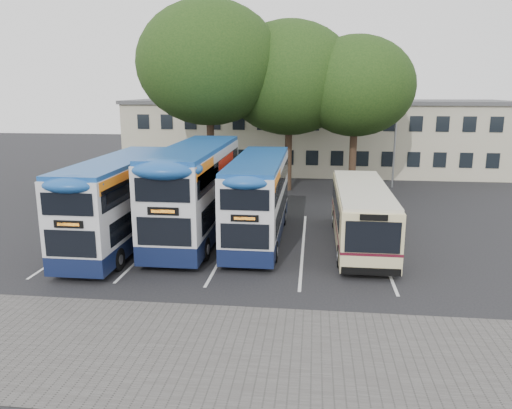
{
  "coord_description": "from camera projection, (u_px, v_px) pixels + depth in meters",
  "views": [
    {
      "loc": [
        0.15,
        -17.45,
        7.22
      ],
      "look_at": [
        -2.48,
        5.0,
        1.93
      ],
      "focal_mm": 35.0,
      "sensor_mm": 36.0,
      "label": 1
    }
  ],
  "objects": [
    {
      "name": "tree_left",
      "position": [
        209.0,
        63.0,
        32.85
      ],
      "size": [
        9.56,
        9.56,
        12.88
      ],
      "color": "black",
      "rests_on": "ground"
    },
    {
      "name": "paving_strip",
      "position": [
        231.0,
        353.0,
        13.93
      ],
      "size": [
        40.0,
        6.0,
        0.01
      ],
      "primitive_type": "cube",
      "color": "#595654",
      "rests_on": "ground"
    },
    {
      "name": "depot_building",
      "position": [
        313.0,
        135.0,
        43.92
      ],
      "size": [
        32.4,
        8.4,
        6.2
      ],
      "color": "#B9B595",
      "rests_on": "ground"
    },
    {
      "name": "bus_single",
      "position": [
        361.0,
        212.0,
        23.29
      ],
      "size": [
        2.39,
        9.41,
        2.81
      ],
      "color": "beige",
      "rests_on": "ground"
    },
    {
      "name": "bus_dd_left",
      "position": [
        120.0,
        198.0,
        22.99
      ],
      "size": [
        2.38,
        9.84,
        4.1
      ],
      "color": "#0F193A",
      "rests_on": "ground"
    },
    {
      "name": "tree_mid",
      "position": [
        289.0,
        78.0,
        34.43
      ],
      "size": [
        9.18,
        9.18,
        11.78
      ],
      "color": "black",
      "rests_on": "ground"
    },
    {
      "name": "lamp_post",
      "position": [
        396.0,
        118.0,
        36.01
      ],
      "size": [
        0.25,
        1.05,
        9.06
      ],
      "color": "gray",
      "rests_on": "ground"
    },
    {
      "name": "ground",
      "position": [
        306.0,
        287.0,
        18.54
      ],
      "size": [
        120.0,
        120.0,
        0.0
      ],
      "primitive_type": "plane",
      "color": "black",
      "rests_on": "ground"
    },
    {
      "name": "bus_dd_mid",
      "position": [
        196.0,
        187.0,
        24.41
      ],
      "size": [
        2.62,
        10.82,
        4.51
      ],
      "color": "#0F193A",
      "rests_on": "ground"
    },
    {
      "name": "bus_dd_right",
      "position": [
        259.0,
        195.0,
        23.93
      ],
      "size": [
        2.33,
        9.61,
        4.0
      ],
      "color": "#0F193A",
      "rests_on": "ground"
    },
    {
      "name": "tree_right",
      "position": [
        356.0,
        86.0,
        33.47
      ],
      "size": [
        7.9,
        7.9,
        10.7
      ],
      "color": "black",
      "rests_on": "ground"
    },
    {
      "name": "bay_lines",
      "position": [
        230.0,
        243.0,
        23.8
      ],
      "size": [
        14.12,
        11.0,
        0.01
      ],
      "color": "silver",
      "rests_on": "ground"
    }
  ]
}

